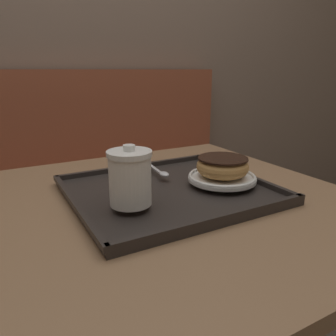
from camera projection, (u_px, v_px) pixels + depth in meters
wall_behind at (57, 25)px, 1.53m from camera, size 8.00×0.05×2.40m
booth_bench at (98, 213)px, 1.62m from camera, size 1.49×0.44×1.00m
cafe_table at (173, 265)px, 0.80m from camera, size 0.80×0.83×0.72m
serving_tray at (168, 191)px, 0.76m from camera, size 0.44×0.40×0.02m
coffee_cup_front at (130, 177)px, 0.63m from camera, size 0.09×0.09×0.12m
plate_with_chocolate_donut at (222, 177)px, 0.78m from camera, size 0.16×0.16×0.01m
donut_chocolate_glazed at (223, 166)px, 0.78m from camera, size 0.12×0.12×0.04m
spoon at (160, 172)px, 0.84m from camera, size 0.03×0.17×0.01m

